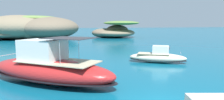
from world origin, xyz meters
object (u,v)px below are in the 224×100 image
at_px(islet_small, 114,31).
at_px(motorboat_red, 49,68).
at_px(motorboat_cream, 158,57).
at_px(islet_large, 30,29).

height_order(islet_small, motorboat_red, islet_small).
xyz_separation_m(islet_small, motorboat_red, (-19.94, -47.72, -0.91)).
distance_m(motorboat_red, motorboat_cream, 12.92).
bearing_deg(islet_large, motorboat_red, -83.22).
relative_size(motorboat_red, motorboat_cream, 1.60).
relative_size(islet_large, motorboat_cream, 4.79).
bearing_deg(motorboat_cream, motorboat_red, -157.94).
bearing_deg(islet_small, motorboat_red, -112.68).
bearing_deg(motorboat_red, islet_large, 96.78).
bearing_deg(motorboat_cream, islet_large, 111.99).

